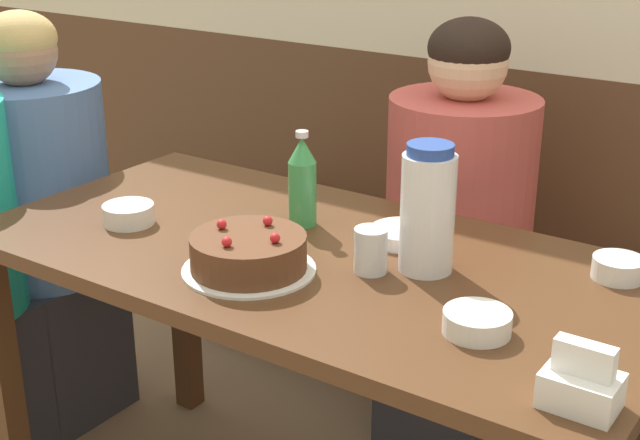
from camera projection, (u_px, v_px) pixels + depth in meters
name	position (u px, v px, depth m)	size (l,w,h in m)	color
bench_seat	(473.00, 328.00, 2.67)	(1.83, 0.38, 0.46)	#56331E
dining_table	(315.00, 298.00, 1.87)	(1.45, 0.72, 0.77)	#4C2D19
birthday_cake	(249.00, 254.00, 1.73)	(0.26, 0.26, 0.09)	white
water_pitcher	(428.00, 210.00, 1.71)	(0.11, 0.11, 0.26)	white
soju_bottle	(302.00, 181.00, 1.94)	(0.06, 0.06, 0.21)	#388E4C
napkin_holder	(581.00, 384.00, 1.29)	(0.11, 0.08, 0.11)	white
bowl_soup_white	(477.00, 322.00, 1.50)	(0.12, 0.12, 0.04)	white
bowl_rice_small	(403.00, 235.00, 1.88)	(0.14, 0.14, 0.03)	white
bowl_side_dish	(618.00, 268.00, 1.71)	(0.10, 0.10, 0.04)	white
bowl_sauce_shallow	(129.00, 214.00, 1.98)	(0.11, 0.11, 0.04)	white
glass_water_tall	(371.00, 250.00, 1.73)	(0.07, 0.07, 0.09)	silver
person_grey_tee	(457.00, 242.00, 2.36)	(0.39, 0.39, 1.18)	#33333D
person_dark_striped	(42.00, 224.00, 2.48)	(0.39, 0.39, 1.18)	#33333D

